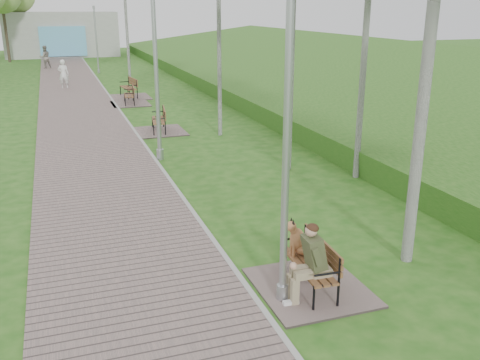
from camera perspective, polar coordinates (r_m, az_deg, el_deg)
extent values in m
cube|color=#705E5B|center=(25.32, -16.78, 7.05)|extent=(3.50, 67.00, 0.04)
cube|color=#999993|center=(25.44, -12.82, 7.43)|extent=(0.10, 67.00, 0.05)
cube|color=#53812E|center=(28.02, 12.98, 8.31)|extent=(14.00, 70.00, 1.60)
cube|color=#9E9E99|center=(54.46, -18.49, 14.54)|extent=(10.00, 5.00, 4.00)
cube|color=#5DA6CF|center=(51.89, -18.35, 13.86)|extent=(4.00, 0.20, 2.60)
cube|color=#705E5B|center=(9.27, 7.51, -11.27)|extent=(1.77, 1.96, 0.04)
cube|color=brown|center=(9.05, 7.33, -9.00)|extent=(0.52, 1.49, 0.04)
cube|color=brown|center=(9.02, 8.78, -7.28)|extent=(0.12, 1.47, 0.32)
cube|color=#705E5B|center=(20.50, -8.52, 5.16)|extent=(1.81, 2.01, 0.04)
cube|color=brown|center=(20.40, -8.72, 6.33)|extent=(0.67, 1.56, 0.04)
cube|color=brown|center=(20.36, -8.07, 7.12)|extent=(0.27, 1.50, 0.33)
cube|color=#705E5B|center=(26.63, -11.61, 7.96)|extent=(1.76, 1.96, 0.04)
cube|color=brown|center=(26.56, -11.78, 8.84)|extent=(0.59, 1.51, 0.04)
cube|color=brown|center=(26.52, -11.30, 9.44)|extent=(0.19, 1.47, 0.32)
cube|color=#705E5B|center=(28.66, -11.68, 8.65)|extent=(2.02, 2.24, 0.04)
cube|color=brown|center=(28.58, -11.84, 9.60)|extent=(0.71, 1.73, 0.04)
cube|color=brown|center=(28.61, -11.35, 10.25)|extent=(0.25, 1.68, 0.37)
cylinder|color=#A1A4A9|center=(8.81, 4.54, -11.90)|extent=(0.19, 0.19, 0.29)
cylinder|color=#A1A4A9|center=(7.94, 4.94, 2.29)|extent=(0.11, 0.11, 4.78)
cylinder|color=#A1A4A9|center=(16.74, -8.51, 2.73)|extent=(0.22, 0.22, 0.33)
cylinder|color=#A1A4A9|center=(16.26, -8.94, 11.45)|extent=(0.13, 0.13, 5.44)
cylinder|color=#A1A4A9|center=(39.78, -14.82, 11.15)|extent=(0.18, 0.18, 0.26)
cylinder|color=#A1A4A9|center=(39.60, -15.07, 14.11)|extent=(0.11, 0.11, 4.39)
cylinder|color=#A1A4A9|center=(39.53, -15.34, 17.34)|extent=(0.16, 0.16, 0.22)
imported|color=silver|center=(32.74, -18.31, 10.68)|extent=(0.67, 0.51, 1.64)
imported|color=gray|center=(43.82, -20.09, 12.20)|extent=(0.98, 0.86, 1.70)
cylinder|color=silver|center=(9.60, 19.59, 13.90)|extent=(0.21, 0.21, 8.02)
cylinder|color=silver|center=(14.98, 5.66, 15.56)|extent=(0.15, 0.15, 7.80)
cylinder|color=silver|center=(35.47, -12.09, 17.08)|extent=(0.17, 0.17, 8.29)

